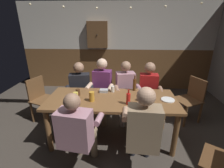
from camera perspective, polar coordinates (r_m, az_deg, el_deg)
ground_plane at (r=2.93m, az=-0.13°, el=-19.36°), size 6.51×6.51×0.00m
back_wall_upper at (r=4.73m, az=1.65°, el=19.78°), size 5.42×0.12×1.26m
back_wall_wainscot at (r=4.91m, az=1.50°, el=5.42°), size 5.42×0.12×1.17m
dining_table at (r=2.61m, az=-0.05°, el=-7.14°), size 2.04×0.83×0.77m
person_0 at (r=3.30m, az=-11.24°, el=-1.68°), size 0.59×0.58×1.18m
person_1 at (r=3.21m, az=-3.69°, el=-1.30°), size 0.52×0.55×1.26m
person_2 at (r=3.20m, az=4.93°, el=-1.88°), size 0.54×0.59×1.21m
person_3 at (r=3.24m, az=12.75°, el=-2.09°), size 0.51×0.53×1.19m
person_4 at (r=2.14m, az=-12.13°, el=-15.36°), size 0.59×0.59×1.17m
person_5 at (r=2.07m, az=10.82°, el=-15.16°), size 0.54×0.55×1.26m
chair_empty_near_left at (r=3.61m, az=26.03°, el=-4.55°), size 0.58×0.58×0.88m
chair_empty_far_end at (r=3.56m, az=-23.59°, el=-4.52°), size 0.57×0.57×0.88m
table_candle at (r=2.47m, az=-15.85°, el=-5.96°), size 0.04×0.04×0.08m
condiment_caddy at (r=2.78m, az=-2.90°, el=-2.41°), size 0.14×0.10×0.05m
plate_0 at (r=2.65m, az=19.09°, el=-5.28°), size 0.21×0.21×0.01m
bottle_0 at (r=2.36m, az=5.78°, el=-5.15°), size 0.06×0.06×0.23m
bottle_1 at (r=2.84m, az=7.94°, el=-0.16°), size 0.05×0.05×0.27m
pint_glass_0 at (r=2.50m, az=10.59°, el=-4.82°), size 0.08×0.08×0.11m
pint_glass_1 at (r=2.47m, az=-7.14°, el=-4.41°), size 0.08×0.08×0.15m
pint_glass_2 at (r=2.78m, az=0.15°, el=-1.76°), size 0.06×0.06×0.11m
pint_glass_3 at (r=2.53m, az=-12.64°, el=-4.33°), size 0.07×0.07×0.14m
pint_glass_4 at (r=2.71m, az=-11.94°, el=-2.85°), size 0.07×0.07×0.10m
wall_dart_cabinet at (r=4.66m, az=-5.18°, el=16.96°), size 0.56×0.15×0.70m
string_lights at (r=2.84m, az=0.58°, el=26.29°), size 3.83×0.04×0.16m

